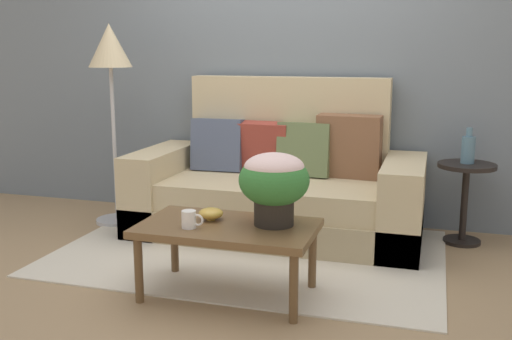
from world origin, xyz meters
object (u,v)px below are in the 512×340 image
object	(u,v)px
floor_lamp	(111,64)
table_vase	(468,149)
coffee_table	(228,233)
coffee_mug	(190,219)
snack_bowl	(211,213)
potted_plant	(274,180)
couch	(279,188)
side_table	(465,189)

from	to	relation	value
floor_lamp	table_vase	distance (m)	2.70
coffee_table	coffee_mug	size ratio (longest dim) A/B	7.84
floor_lamp	snack_bowl	world-z (taller)	floor_lamp
potted_plant	snack_bowl	xyz separation A→B (m)	(-0.36, -0.01, -0.21)
couch	snack_bowl	world-z (taller)	couch
coffee_mug	coffee_table	bearing A→B (deg)	34.51
floor_lamp	coffee_mug	size ratio (longest dim) A/B	12.54
coffee_table	snack_bowl	size ratio (longest dim) A/B	6.96
couch	table_vase	size ratio (longest dim) A/B	8.42
snack_bowl	table_vase	xyz separation A→B (m)	(1.41, 1.32, 0.23)
couch	side_table	xyz separation A→B (m)	(1.32, 0.14, 0.06)
coffee_table	potted_plant	size ratio (longest dim) A/B	2.43
coffee_table	table_vase	distance (m)	1.91
coffee_table	snack_bowl	bearing A→B (deg)	154.25
couch	coffee_table	bearing A→B (deg)	-88.48
side_table	floor_lamp	world-z (taller)	floor_lamp
floor_lamp	potted_plant	xyz separation A→B (m)	(1.58, -1.04, -0.59)
coffee_table	snack_bowl	distance (m)	0.16
coffee_table	couch	bearing A→B (deg)	91.52
coffee_table	coffee_mug	distance (m)	0.23
couch	table_vase	world-z (taller)	couch
couch	coffee_table	size ratio (longest dim) A/B	2.17
floor_lamp	snack_bowl	xyz separation A→B (m)	(1.21, -1.05, -0.80)
potted_plant	table_vase	bearing A→B (deg)	51.21
side_table	snack_bowl	world-z (taller)	side_table
side_table	snack_bowl	size ratio (longest dim) A/B	4.14
side_table	snack_bowl	bearing A→B (deg)	-137.25
floor_lamp	table_vase	world-z (taller)	floor_lamp
side_table	potted_plant	size ratio (longest dim) A/B	1.45
couch	floor_lamp	bearing A→B (deg)	-174.91
potted_plant	coffee_mug	size ratio (longest dim) A/B	3.23
snack_bowl	table_vase	distance (m)	1.94
coffee_table	floor_lamp	xyz separation A→B (m)	(-1.33, 1.11, 0.88)
couch	coffee_table	xyz separation A→B (m)	(0.03, -1.23, 0.03)
coffee_mug	snack_bowl	distance (m)	0.19
floor_lamp	coffee_mug	bearing A→B (deg)	-46.71
side_table	potted_plant	distance (m)	1.68
side_table	potted_plant	world-z (taller)	potted_plant
side_table	snack_bowl	distance (m)	1.92
table_vase	side_table	bearing A→B (deg)	-92.08
floor_lamp	coffee_table	bearing A→B (deg)	-39.80
coffee_table	floor_lamp	size ratio (longest dim) A/B	0.63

